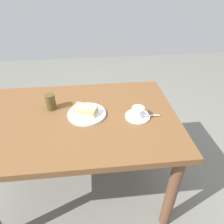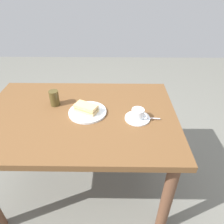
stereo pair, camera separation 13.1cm
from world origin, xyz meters
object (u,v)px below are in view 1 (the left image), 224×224
(dining_table, at_px, (79,129))
(coffee_cup, at_px, (138,112))
(coffee_saucer, at_px, (138,116))
(drinking_glass, at_px, (51,102))
(spoon, at_px, (149,115))
(sandwich_plate, at_px, (87,114))
(sandwich_front, at_px, (85,110))

(dining_table, height_order, coffee_cup, coffee_cup)
(coffee_saucer, relative_size, drinking_glass, 1.47)
(spoon, bearing_deg, coffee_saucer, 174.68)
(coffee_saucer, bearing_deg, dining_table, 172.92)
(sandwich_plate, bearing_deg, coffee_cup, -10.57)
(dining_table, xyz_separation_m, sandwich_plate, (0.06, 0.01, 0.11))
(sandwich_front, xyz_separation_m, coffee_cup, (0.33, -0.06, 0.00))
(dining_table, distance_m, spoon, 0.47)
(coffee_cup, distance_m, drinking_glass, 0.58)
(coffee_saucer, distance_m, spoon, 0.07)
(spoon, bearing_deg, sandwich_front, 170.78)
(dining_table, distance_m, coffee_cup, 0.41)
(sandwich_plate, distance_m, spoon, 0.40)
(coffee_saucer, xyz_separation_m, coffee_cup, (0.00, -0.00, 0.04))
(drinking_glass, bearing_deg, sandwich_front, -23.03)
(sandwich_plate, bearing_deg, coffee_saucer, -10.46)
(coffee_saucer, distance_m, coffee_cup, 0.04)
(spoon, height_order, drinking_glass, drinking_glass)
(sandwich_plate, bearing_deg, dining_table, -168.15)
(dining_table, xyz_separation_m, sandwich_front, (0.05, 0.01, 0.15))
(dining_table, xyz_separation_m, coffee_saucer, (0.38, -0.05, 0.11))
(dining_table, relative_size, sandwich_plate, 5.16)
(coffee_cup, xyz_separation_m, spoon, (0.07, -0.01, -0.03))
(sandwich_front, height_order, coffee_cup, coffee_cup)
(dining_table, distance_m, sandwich_front, 0.16)
(sandwich_front, bearing_deg, dining_table, -167.69)
(drinking_glass, bearing_deg, sandwich_plate, -22.23)
(sandwich_plate, height_order, sandwich_front, sandwich_front)
(dining_table, height_order, sandwich_plate, sandwich_plate)
(coffee_cup, bearing_deg, drinking_glass, 164.36)
(spoon, bearing_deg, sandwich_plate, 170.49)
(coffee_saucer, distance_m, drinking_glass, 0.58)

